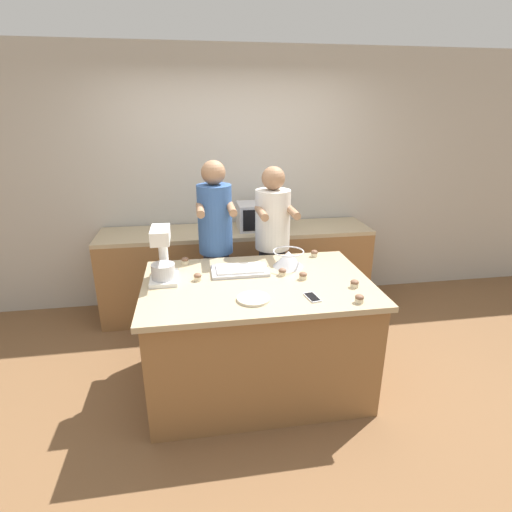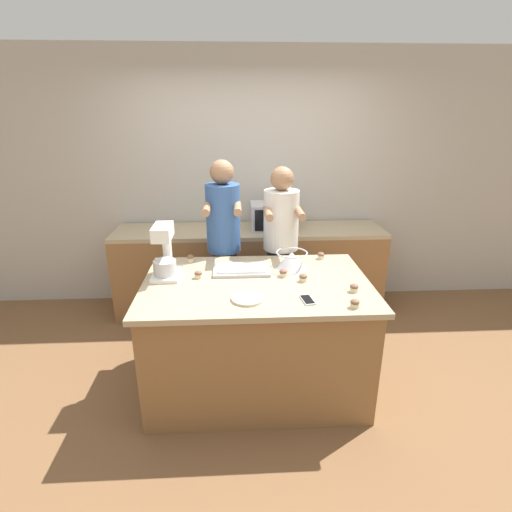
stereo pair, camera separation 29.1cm
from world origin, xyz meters
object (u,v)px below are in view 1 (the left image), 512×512
Objects in this scene: person_right at (272,251)px; microwave_oven at (260,216)px; mixing_bowl at (288,258)px; cupcake_2 at (314,253)px; baking_tray at (240,270)px; cupcake_4 at (282,272)px; cell_phone at (312,297)px; cupcake_5 at (198,277)px; cupcake_1 at (185,261)px; person_left at (216,250)px; small_plate at (253,299)px; cupcake_0 at (359,299)px; stand_mixer at (162,258)px; cupcake_3 at (303,276)px; cupcake_6 at (355,283)px.

microwave_oven is (-0.01, 0.60, 0.18)m from person_right.
cupcake_2 is (0.28, 0.19, -0.04)m from mixing_bowl.
baking_tray is 0.33m from cupcake_4.
microwave_oven is (-0.05, 1.06, 0.08)m from mixing_bowl.
cupcake_5 reaches higher than cell_phone.
cupcake_1 is at bearing -131.32° from microwave_oven.
cupcake_5 is (-0.64, 0.01, 0.00)m from cupcake_4.
cupcake_1 is (-0.84, 0.77, 0.02)m from cell_phone.
cupcake_5 is (-0.75, 0.42, 0.02)m from cell_phone.
person_left is at bearing 118.59° from cell_phone.
small_plate is at bearing -126.65° from cupcake_4.
person_left is 0.66m from cupcake_5.
cupcake_0 and cupcake_5 have the same top height.
cupcake_0 reaches higher than cell_phone.
small_plate is at bearing -58.59° from cupcake_1.
stand_mixer is 6.84× the size of cupcake_4.
baking_tray is at bearing -124.68° from person_right.
cupcake_1 is (-0.82, 0.19, -0.04)m from mixing_bowl.
cupcake_3 is (1.02, -0.15, -0.15)m from stand_mixer.
cupcake_3 is 0.38m from cupcake_6.
microwave_oven is at bearing 105.41° from cupcake_6.
microwave_oven is 1.65m from cell_phone.
cupcake_4 is 1.00× the size of cupcake_6.
microwave_oven is (0.50, 0.60, 0.14)m from person_left.
mixing_bowl reaches higher than cupcake_1.
cupcake_6 is (0.32, -0.20, 0.00)m from cupcake_3.
person_right is 0.64m from cupcake_4.
cupcake_1 reaches higher than small_plate.
person_right is 27.73× the size of cupcake_1.
person_right is 0.74m from cupcake_3.
cupcake_5 is (-0.77, 0.10, 0.00)m from cupcake_3.
cupcake_1 is 0.37m from cupcake_5.
cupcake_2 and cupcake_6 have the same top height.
cupcake_0 is 1.43m from cupcake_1.
cupcake_0 is 0.66m from cupcake_4.
cupcake_2 is at bearing 20.40° from baking_tray.
person_left reaches higher than cupcake_3.
stand_mixer is 6.84× the size of cupcake_0.
cupcake_6 is at bearing 75.10° from cupcake_0.
person_right is at bearing 32.03° from stand_mixer.
stand_mixer is 1.39m from cupcake_6.
mixing_bowl is 0.20m from cupcake_4.
small_plate is 0.98m from cupcake_2.
cupcake_4 is at bearing 105.21° from cell_phone.
cupcake_1 and cupcake_3 have the same top height.
stand_mixer is 0.59m from baking_tray.
cupcake_2 is at bearing 13.97° from stand_mixer.
person_left is 3.70× the size of microwave_oven.
cupcake_2 and cupcake_4 have the same top height.
cell_phone is 1.14m from cupcake_1.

